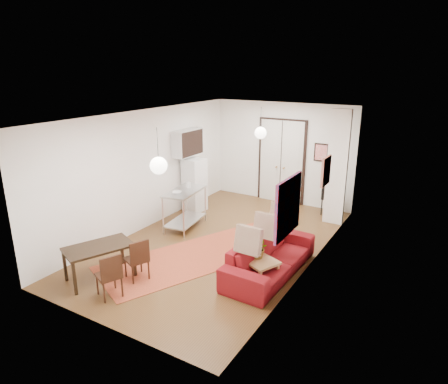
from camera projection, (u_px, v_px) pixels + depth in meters
The scene contains 27 objects.
floor at pixel (220, 243), 9.10m from camera, with size 7.00×7.00×0.00m, color brown.
ceiling at pixel (219, 115), 8.22m from camera, with size 4.20×7.00×0.02m, color white.
wall_back at pixel (282, 153), 11.53m from camera, with size 4.20×0.02×2.90m, color white.
wall_front at pixel (95, 240), 5.79m from camera, with size 4.20×0.02×2.90m, color white.
wall_left at pixel (146, 170), 9.68m from camera, with size 0.02×7.00×2.90m, color white.
wall_right at pixel (313, 198), 7.64m from camera, with size 0.02×7.00×2.90m, color white.
double_doors at pixel (281, 162), 11.57m from camera, with size 1.44×0.06×2.50m, color silver.
stub_partition at pixel (337, 168), 9.85m from camera, with size 0.50×0.10×2.90m, color white.
wall_cabinet at pixel (187, 143), 10.69m from camera, with size 0.35×1.00×0.70m, color silver.
painting_popart at pixel (288, 207), 6.57m from camera, with size 0.05×1.00×1.00m, color red.
painting_abstract at pixel (326, 171), 8.20m from camera, with size 0.05×0.50×0.60m, color beige.
poster_back at pixel (321, 153), 10.90m from camera, with size 0.40×0.03×0.50m, color red.
print_left at pixel (193, 138), 11.15m from camera, with size 0.03×0.44×0.54m, color #A26D43.
pendant_back at pixel (261, 133), 10.06m from camera, with size 0.30×0.30×0.80m.
pendant_front at pixel (159, 166), 6.78m from camera, with size 0.30×0.30×0.80m.
kilim_rug at pixel (199, 255), 8.52m from camera, with size 1.58×4.22×0.01m, color #B9482E.
sofa at pixel (270, 257), 7.70m from camera, with size 0.93×2.39×0.70m, color maroon.
coffee_table at pixel (254, 259), 7.55m from camera, with size 1.09×0.87×0.43m.
potted_plant at pixel (259, 248), 7.42m from camera, with size 0.37×0.32×0.42m, color #37662E.
kitchen_counter at pixel (185, 203), 9.81m from camera, with size 0.80×1.34×0.97m.
bowl at pixel (177, 193), 9.45m from camera, with size 0.23×0.23×0.06m, color beige.
soap_bottle at pixel (189, 184), 9.91m from camera, with size 0.09×0.09×0.20m, color teal.
fridge at pixel (194, 185), 10.99m from camera, with size 0.52×0.52×1.47m, color white.
dining_table at pixel (99, 250), 7.43m from camera, with size 1.11×1.38×0.67m.
dining_chair_near at pixel (139, 254), 7.53m from camera, with size 0.51×0.61×0.83m.
dining_chair_far at pixel (112, 269), 6.96m from camera, with size 0.51×0.61×0.83m.
black_side_chair at pixel (332, 194), 10.81m from camera, with size 0.47×0.47×0.95m.
Camera 1 is at (4.31, -7.11, 3.87)m, focal length 32.00 mm.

